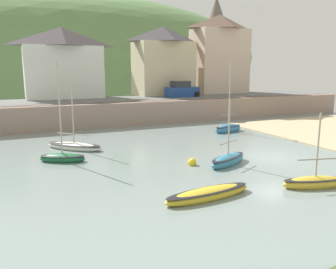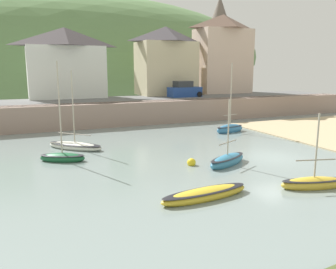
{
  "view_description": "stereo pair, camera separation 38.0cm",
  "coord_description": "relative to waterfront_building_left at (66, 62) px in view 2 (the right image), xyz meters",
  "views": [
    {
      "loc": [
        -15.63,
        -17.59,
        5.85
      ],
      "look_at": [
        -6.04,
        3.87,
        1.34
      ],
      "focal_mm": 36.88,
      "sensor_mm": 36.0,
      "label": 1
    },
    {
      "loc": [
        -15.28,
        -17.74,
        5.85
      ],
      "look_at": [
        -6.04,
        3.87,
        1.34
      ],
      "focal_mm": 36.88,
      "sensor_mm": 36.0,
      "label": 2
    }
  ],
  "objects": [
    {
      "name": "mooring_buoy",
      "position": [
        4.14,
        -24.69,
        -6.39
      ],
      "size": [
        0.54,
        0.54,
        0.54
      ],
      "color": "yellow",
      "rests_on": "ground"
    },
    {
      "name": "dinghy_open_wooden",
      "position": [
        2.21,
        -29.85,
        -6.35
      ],
      "size": [
        4.65,
        1.47,
        0.63
      ],
      "rotation": [
        0.0,
        0.0,
        0.1
      ],
      "color": "gold",
      "rests_on": "ground"
    },
    {
      "name": "church_with_spire",
      "position": [
        23.31,
        4.0,
        3.14
      ],
      "size": [
        3.0,
        3.0,
        14.16
      ],
      "color": "gray",
      "rests_on": "ground"
    },
    {
      "name": "waterfront_building_left",
      "position": [
        0.0,
        0.0,
        0.0
      ],
      "size": [
        8.99,
        5.12,
        8.15
      ],
      "color": "silver",
      "rests_on": "ground"
    },
    {
      "name": "sailboat_far_left",
      "position": [
        -3.04,
        -20.53,
        -6.28
      ],
      "size": [
        3.1,
        2.29,
        6.47
      ],
      "rotation": [
        0.0,
        0.0,
        -0.47
      ],
      "color": "#1A5D34",
      "rests_on": "ground"
    },
    {
      "name": "hillside_backdrop",
      "position": [
        6.87,
        30.0,
        1.68
      ],
      "size": [
        80.0,
        44.0,
        23.5
      ],
      "color": "#5F844E",
      "rests_on": "ground"
    },
    {
      "name": "motorboat_with_cabin",
      "position": [
        -1.78,
        -17.32,
        -6.32
      ],
      "size": [
        4.18,
        4.24,
        5.85
      ],
      "rotation": [
        0.0,
        0.0,
        -0.8
      ],
      "color": "silver",
      "rests_on": "ground"
    },
    {
      "name": "sailboat_white_hull",
      "position": [
        7.88,
        -30.73,
        -6.3
      ],
      "size": [
        3.56,
        1.77,
        3.91
      ],
      "rotation": [
        0.0,
        0.0,
        -0.26
      ],
      "color": "gold",
      "rests_on": "ground"
    },
    {
      "name": "waterfront_building_centre",
      "position": [
        12.82,
        0.0,
        0.34
      ],
      "size": [
        7.52,
        5.51,
        8.82
      ],
      "color": "beige",
      "rests_on": "ground"
    },
    {
      "name": "parked_car_near_slipway",
      "position": [
        13.39,
        -4.5,
        -3.35
      ],
      "size": [
        4.24,
        2.06,
        1.95
      ],
      "rotation": [
        0.0,
        0.0,
        0.09
      ],
      "color": "navy",
      "rests_on": "ground"
    },
    {
      "name": "quay_seawall",
      "position": [
        10.04,
        -7.7,
        -5.19
      ],
      "size": [
        48.0,
        9.4,
        2.4
      ],
      "color": "gray",
      "rests_on": "ground"
    },
    {
      "name": "sailboat_nearest_shore",
      "position": [
        12.53,
        -16.09,
        -6.21
      ],
      "size": [
        3.29,
        1.58,
        6.55
      ],
      "rotation": [
        0.0,
        0.0,
        0.21
      ],
      "color": "teal",
      "rests_on": "ground"
    },
    {
      "name": "sailboat_tall_mast",
      "position": [
        6.23,
        -25.45,
        -6.27
      ],
      "size": [
        3.59,
        2.47,
        4.23
      ],
      "rotation": [
        0.0,
        0.0,
        0.46
      ],
      "color": "teal",
      "rests_on": "ground"
    },
    {
      "name": "waterfront_building_right",
      "position": [
        21.51,
        -0.0,
        1.34
      ],
      "size": [
        7.72,
        4.96,
        10.82
      ],
      "color": "beige",
      "rests_on": "ground"
    }
  ]
}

